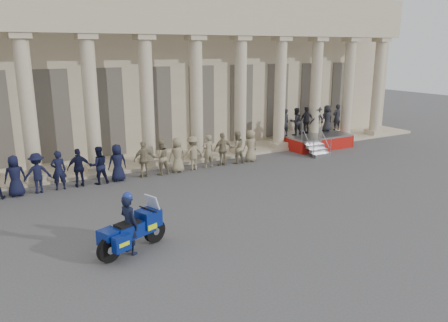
% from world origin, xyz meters
% --- Properties ---
extents(ground, '(90.00, 90.00, 0.00)m').
position_xyz_m(ground, '(0.00, 0.00, 0.00)').
color(ground, '#424245').
rests_on(ground, ground).
extents(building, '(40.00, 12.50, 9.00)m').
position_xyz_m(building, '(-0.00, 14.74, 4.52)').
color(building, tan).
rests_on(building, ground).
extents(officer_rank, '(19.28, 0.62, 1.64)m').
position_xyz_m(officer_rank, '(-3.07, 6.56, 0.82)').
color(officer_rank, black).
rests_on(officer_rank, ground).
extents(reviewing_stand, '(4.58, 3.79, 2.36)m').
position_xyz_m(reviewing_stand, '(11.34, 7.70, 1.28)').
color(reviewing_stand, gray).
rests_on(reviewing_stand, ground).
extents(motorcycle, '(2.27, 1.34, 1.52)m').
position_xyz_m(motorcycle, '(-2.31, -0.44, 0.66)').
color(motorcycle, black).
rests_on(motorcycle, ground).
extents(rider, '(0.61, 0.74, 1.83)m').
position_xyz_m(rider, '(-2.43, -0.48, 0.91)').
color(rider, black).
rests_on(rider, ground).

